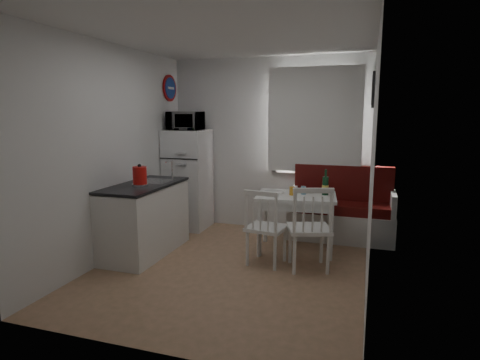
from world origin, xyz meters
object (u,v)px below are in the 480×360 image
(dining_table, at_px, (296,201))
(microwave, at_px, (185,121))
(kettle, at_px, (140,176))
(fridge, at_px, (188,179))
(wine_bottle, at_px, (325,182))
(bench, at_px, (341,215))
(kitchen_counter, at_px, (145,218))
(chair_left, at_px, (265,220))
(chair_right, at_px, (308,220))

(dining_table, height_order, microwave, microwave)
(kettle, bearing_deg, microwave, 91.26)
(fridge, xyz_separation_m, wine_bottle, (2.14, -0.47, 0.15))
(bench, relative_size, dining_table, 1.36)
(dining_table, bearing_deg, kitchen_counter, -166.14)
(bench, bearing_deg, fridge, -177.19)
(dining_table, relative_size, microwave, 2.13)
(kitchen_counter, bearing_deg, dining_table, 20.54)
(kitchen_counter, height_order, kettle, kettle)
(chair_left, relative_size, microwave, 0.98)
(microwave, bearing_deg, wine_bottle, -11.00)
(kitchen_counter, height_order, bench, kitchen_counter)
(bench, xyz_separation_m, chair_left, (-0.78, -1.34, 0.22))
(kitchen_counter, relative_size, microwave, 2.64)
(chair_left, xyz_separation_m, wine_bottle, (0.60, 0.76, 0.34))
(dining_table, distance_m, chair_left, 0.72)
(dining_table, bearing_deg, bench, 45.60)
(fridge, bearing_deg, kitchen_counter, -90.90)
(dining_table, bearing_deg, microwave, 157.24)
(chair_left, bearing_deg, kettle, -165.01)
(kitchen_counter, bearing_deg, kettle, -73.25)
(microwave, bearing_deg, fridge, 90.00)
(kettle, bearing_deg, chair_left, 6.74)
(kitchen_counter, height_order, wine_bottle, kitchen_counter)
(bench, height_order, chair_left, bench)
(dining_table, height_order, fridge, fridge)
(kitchen_counter, distance_m, dining_table, 1.94)
(chair_right, bearing_deg, wine_bottle, 64.40)
(chair_right, height_order, fridge, fridge)
(dining_table, relative_size, kettle, 4.04)
(kettle, bearing_deg, wine_bottle, 24.07)
(bench, bearing_deg, chair_left, -120.00)
(bench, distance_m, microwave, 2.67)
(fridge, distance_m, kettle, 1.44)
(dining_table, distance_m, microwave, 2.11)
(chair_left, height_order, fridge, fridge)
(wine_bottle, bearing_deg, chair_left, -128.14)
(kitchen_counter, distance_m, chair_right, 2.07)
(kitchen_counter, bearing_deg, fridge, 89.10)
(kitchen_counter, height_order, chair_right, kitchen_counter)
(bench, relative_size, wine_bottle, 4.40)
(dining_table, distance_m, kettle, 1.99)
(kettle, bearing_deg, chair_right, 4.87)
(dining_table, relative_size, chair_right, 1.85)
(chair_right, relative_size, kettle, 2.19)
(bench, xyz_separation_m, kettle, (-2.29, -1.52, 0.69))
(fridge, relative_size, microwave, 3.04)
(chair_right, xyz_separation_m, wine_bottle, (0.10, 0.77, 0.30))
(kitchen_counter, xyz_separation_m, chair_right, (2.06, 0.01, 0.15))
(bench, bearing_deg, microwave, -175.96)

